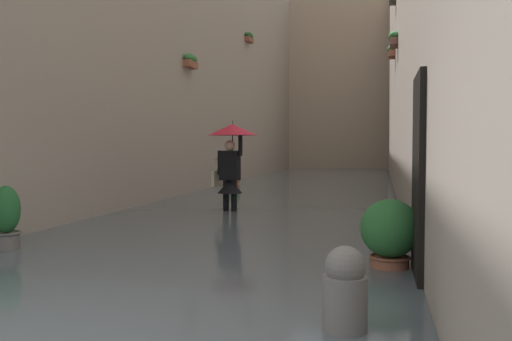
# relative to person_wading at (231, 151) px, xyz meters

# --- Properties ---
(ground_plane) EXTENTS (70.31, 70.31, 0.00)m
(ground_plane) POSITION_rel_person_wading_xyz_m (-0.55, -6.38, -1.38)
(ground_plane) COLOR slate
(flood_water) EXTENTS (6.32, 34.13, 0.17)m
(flood_water) POSITION_rel_person_wading_xyz_m (-0.55, -6.38, -1.29)
(flood_water) COLOR #515B60
(flood_water) RESTS_ON ground_plane
(building_facade_far) EXTENTS (9.12, 1.80, 9.67)m
(building_facade_far) POSITION_rel_person_wading_xyz_m (-0.55, -21.34, 3.46)
(building_facade_far) COLOR tan
(building_facade_far) RESTS_ON ground_plane
(person_wading) EXTENTS (1.00, 1.00, 1.97)m
(person_wading) POSITION_rel_person_wading_xyz_m (0.00, 0.00, 0.00)
(person_wading) COLOR black
(person_wading) RESTS_ON ground_plane
(potted_plant_near_right) EXTENTS (0.44, 0.44, 0.74)m
(potted_plant_near_right) POSITION_rel_person_wading_xyz_m (1.79, -6.82, -0.99)
(potted_plant_near_right) COLOR #9E563D
(potted_plant_near_right) RESTS_ON ground_plane
(potted_plant_mid_right) EXTENTS (0.36, 0.36, 0.98)m
(potted_plant_mid_right) POSITION_rel_person_wading_xyz_m (1.71, 4.53, -0.87)
(potted_plant_mid_right) COLOR #66605B
(potted_plant_mid_right) RESTS_ON ground_plane
(potted_plant_mid_left) EXTENTS (0.64, 0.64, 0.91)m
(potted_plant_mid_left) POSITION_rel_person_wading_xyz_m (-3.02, 4.49, -0.86)
(potted_plant_mid_left) COLOR #9E563D
(potted_plant_mid_left) RESTS_ON ground_plane
(mooring_bollard) EXTENTS (0.32, 0.32, 0.78)m
(mooring_bollard) POSITION_rel_person_wading_xyz_m (-2.67, 6.65, -0.99)
(mooring_bollard) COLOR slate
(mooring_bollard) RESTS_ON ground_plane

